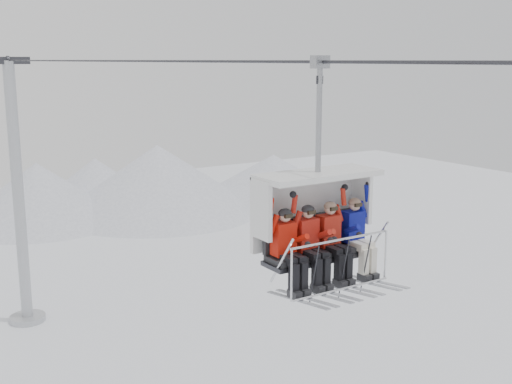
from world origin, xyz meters
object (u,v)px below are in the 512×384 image
skier_center_right (333,239)px  lift_tower_right (20,213)px  skier_far_left (288,247)px  skier_center_left (310,243)px  skier_far_right (357,234)px  chairlift_carrier (313,212)px

skier_center_right → lift_tower_right: bearing=90.5°
skier_far_left → skier_center_left: same height
skier_far_right → skier_center_right: bearing=180.0°
skier_center_left → skier_center_right: size_ratio=1.00×
skier_center_right → skier_far_right: same height
chairlift_carrier → skier_far_right: 0.97m
lift_tower_right → skier_center_right: size_ratio=7.99×
lift_tower_right → skier_center_right: 24.60m
chairlift_carrier → skier_far_right: size_ratio=2.36×
chairlift_carrier → skier_center_left: size_ratio=2.36×
chairlift_carrier → skier_center_left: 0.62m
lift_tower_right → skier_center_right: lift_tower_right is taller
lift_tower_right → skier_center_left: 24.60m
chairlift_carrier → skier_far_left: size_ratio=2.36×
skier_center_left → skier_far_right: bearing=0.0°
chairlift_carrier → skier_center_right: chairlift_carrier is taller
lift_tower_right → skier_center_right: bearing=-89.5°
lift_tower_right → skier_far_left: (-0.77, -24.20, 4.41)m
skier_center_left → skier_center_right: (0.50, 0.00, 0.00)m
lift_tower_right → chairlift_carrier: 24.39m
lift_tower_right → skier_center_left: bearing=-90.7°
skier_center_left → skier_far_right: (1.07, 0.00, 0.00)m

